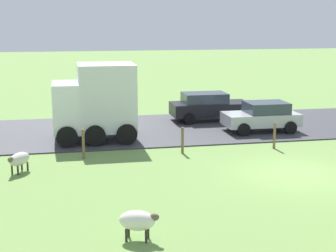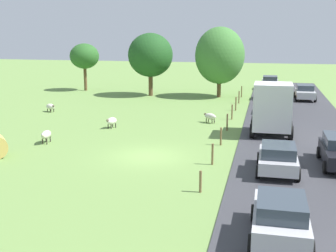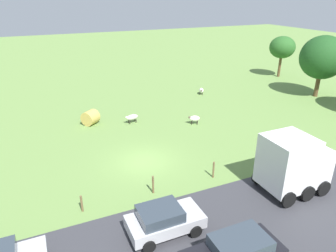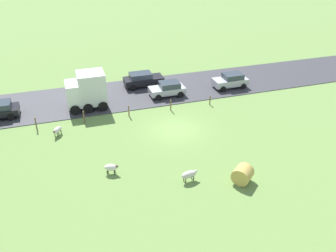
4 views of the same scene
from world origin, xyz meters
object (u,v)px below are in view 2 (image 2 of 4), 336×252
tree_0 (84,56)px  tree_2 (150,55)px  sheep_1 (46,135)px  car_3 (278,158)px  car_6 (305,92)px  sheep_0 (50,107)px  car_1 (276,104)px  truck_0 (272,108)px  car_4 (270,91)px  car_0 (270,82)px  car_2 (280,217)px  sheep_2 (210,116)px  tree_1 (220,56)px  sheep_3 (112,121)px

tree_0 → tree_2: bearing=-15.7°
sheep_1 → car_3: bearing=-11.6°
car_6 → sheep_0: bearing=-151.8°
sheep_1 → car_3: size_ratio=0.35×
tree_2 → car_1: 16.30m
car_1 → truck_0: bearing=-92.6°
truck_0 → car_4: truck_0 is taller
car_0 → car_2: 41.81m
sheep_2 → car_3: (4.99, -11.76, 0.32)m
car_1 → car_4: 8.30m
truck_0 → car_3: size_ratio=1.01×
tree_0 → tree_2: tree_2 is taller
tree_2 → car_4: 13.66m
car_4 → sheep_0: bearing=-147.9°
tree_1 → car_2: size_ratio=1.97×
sheep_0 → sheep_2: sheep_2 is taller
car_0 → car_6: size_ratio=1.04×
car_0 → car_2: bearing=-89.6°
car_6 → sheep_1: bearing=-128.1°
sheep_2 → car_0: car_0 is taller
sheep_1 → car_6: bearing=51.9°
car_2 → car_3: (0.05, 7.50, -0.04)m
car_6 → sheep_2: bearing=-120.7°
car_4 → car_1: bearing=-86.6°
sheep_2 → tree_2: bearing=122.3°
sheep_2 → truck_0: (4.70, -3.26, 1.40)m
sheep_2 → sheep_1: bearing=-137.4°
car_1 → car_2: (-0.15, -24.67, 0.04)m
sheep_1 → truck_0: truck_0 is taller
tree_1 → tree_2: (-7.66, -0.62, -0.01)m
tree_2 → car_6: 17.18m
truck_0 → car_0: truck_0 is taller
truck_0 → car_2: truck_0 is taller
sheep_1 → truck_0: (14.23, 5.51, 1.36)m
sheep_2 → sheep_3: sheep_3 is taller
sheep_3 → car_1: car_1 is taller
tree_1 → car_0: bearing=56.7°
sheep_2 → car_1: car_1 is taller
car_1 → tree_1: bearing=124.4°
tree_2 → car_2: 35.64m
sheep_1 → truck_0: 15.32m
car_1 → car_3: bearing=-90.3°
truck_0 → car_6: 17.50m
sheep_1 → sheep_2: bearing=42.6°
car_3 → sheep_0: bearing=145.9°
tree_0 → car_4: tree_0 is taller
car_3 → car_4: size_ratio=0.96×
sheep_2 → tree_0: 24.08m
sheep_1 → tree_0: bearing=108.0°
sheep_0 → sheep_2: size_ratio=0.98×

